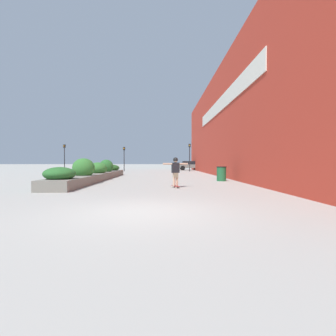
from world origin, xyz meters
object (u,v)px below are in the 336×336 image
Objects in this scene: trash_bin at (221,174)px; traffic_light_left at (124,155)px; skateboard at (175,186)px; skateboarder at (175,169)px; traffic_light_far_left at (64,153)px; traffic_light_right at (190,153)px; car_leftmost at (236,165)px; car_center_left at (190,165)px.

trash_bin is 21.27m from traffic_light_left.
skateboarder is at bearing -123.40° from skateboard.
traffic_light_left is (-6.10, 23.58, 2.26)m from skateboard.
trash_bin is 26.15m from traffic_light_far_left.
traffic_light_left is 0.89× the size of traffic_light_right.
traffic_light_right is at bearing 91.05° from trash_bin.
car_leftmost is at bearing 11.94° from traffic_light_left.
car_center_left is at bearing 14.64° from traffic_light_far_left.
car_leftmost is 25.41m from traffic_light_far_left.
traffic_light_far_left is (-17.49, 0.74, -0.04)m from traffic_light_right.
traffic_light_left is at bearing 85.13° from skateboard.
traffic_light_right is (-0.34, 18.29, 2.08)m from trash_bin.
traffic_light_far_left reaches higher than skateboard.
car_center_left is 11.07m from traffic_light_left.
car_leftmost is 1.12× the size of traffic_light_right.
traffic_light_left is (-9.84, -4.83, 1.55)m from car_center_left.
car_center_left is at bearing 82.79° from traffic_light_right.
traffic_light_left is at bearing -78.06° from car_leftmost.
car_leftmost is (10.67, 27.13, 0.77)m from skateboard.
skateboard is 0.80× the size of trash_bin.
car_center_left is at bearing 63.13° from skateboarder.
car_leftmost is at bearing 7.87° from traffic_light_far_left.
traffic_light_right is (9.15, -0.66, 0.24)m from traffic_light_left.
traffic_light_right is 17.51m from traffic_light_far_left.
skateboard is 0.23× the size of traffic_light_left.
skateboard is at bearing -7.51° from car_center_left.
traffic_light_right is at bearing 63.06° from skateboard.
car_leftmost is at bearing 79.55° from car_center_left.
traffic_light_far_left is at bearing 133.13° from trash_bin.
traffic_light_far_left is (-18.19, -4.75, 1.76)m from car_center_left.
trash_bin reaches higher than skateboard.
car_leftmost is 1.25× the size of traffic_light_left.
traffic_light_left reaches higher than car_center_left.
traffic_light_right reaches higher than trash_bin.
car_leftmost is at bearing 72.05° from trash_bin.
skateboarder is at bearing -97.58° from traffic_light_right.
skateboard is 28.66m from car_center_left.
trash_bin is at bearing -63.42° from traffic_light_left.
skateboard is 27.83m from traffic_light_far_left.
car_center_left is 18.88m from traffic_light_far_left.
car_center_left is at bearing 63.13° from skateboard.
trash_bin is at bearing 34.46° from skateboarder.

